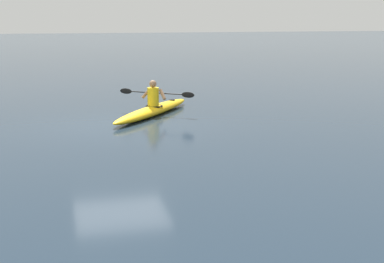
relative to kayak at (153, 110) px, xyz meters
The scene contains 3 objects.
ground_plane 1.76m from the kayak, 48.57° to the left, with size 160.00×160.00×0.00m, color #1E2D3D.
kayak is the anchor object (origin of this frame).
kayaker 0.46m from the kayak, 127.30° to the right, with size 1.97×1.51×0.75m.
Camera 1 is at (1.55, 13.81, 2.84)m, focal length 49.71 mm.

